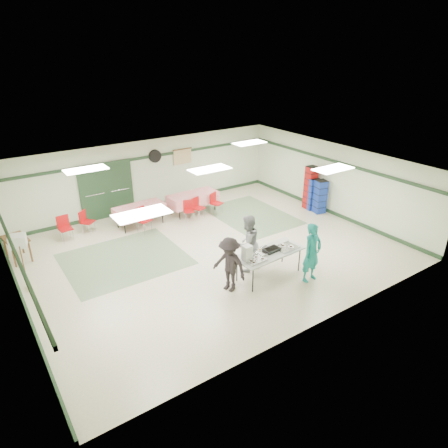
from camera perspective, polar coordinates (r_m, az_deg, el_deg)
floor at (r=12.77m, az=-1.87°, el=-3.76°), size 11.00×11.00×0.00m
ceiling at (r=11.73m, az=-2.05°, el=7.94°), size 11.00×11.00×0.00m
wall_back at (r=15.95m, az=-10.73°, el=6.96°), size 11.00×0.00×11.00m
wall_front at (r=9.11m, az=13.55°, el=-7.25°), size 11.00×0.00×11.00m
wall_left at (r=10.63m, az=-27.94°, el=-4.80°), size 0.00×9.00×9.00m
wall_right at (r=15.64m, az=15.41°, el=6.15°), size 0.00×9.00×9.00m
trim_back at (r=15.73m, az=-10.88°, el=9.37°), size 11.00×0.06×0.10m
baseboard_back at (r=16.35m, az=-10.33°, el=2.63°), size 11.00×0.06×0.12m
trim_left at (r=10.34m, az=-28.53°, el=-1.36°), size 0.06×9.00×0.10m
baseboard_left at (r=11.26m, az=-26.49°, el=-10.53°), size 0.06×9.00×0.12m
trim_right at (r=15.42m, az=15.63°, el=8.60°), size 0.06×9.00×0.10m
baseboard_right at (r=16.05m, az=14.83°, el=1.76°), size 0.06×9.00×0.12m
green_patch_a at (r=12.62m, az=-14.01°, el=-4.88°), size 3.50×3.00×0.01m
green_patch_b at (r=15.33m, az=3.95°, el=1.25°), size 2.50×3.50×0.01m
double_door_left at (r=15.30m, az=-18.06°, el=4.22°), size 0.90×0.06×2.10m
double_door_right at (r=15.57m, az=-14.74°, el=4.97°), size 0.90×0.06×2.10m
door_frame at (r=15.41m, az=-16.38°, el=4.58°), size 2.00×0.03×2.15m
wall_fan at (r=15.82m, az=-9.83°, el=9.53°), size 0.50×0.10×0.50m
scroll_banner at (r=16.39m, az=-5.94°, el=9.55°), size 0.80×0.02×0.60m
serving_table at (r=11.14m, az=6.50°, el=-4.21°), size 2.09×0.94×0.76m
sheet_tray_right at (r=11.40m, az=8.93°, el=-3.34°), size 0.66×0.51×0.02m
sheet_tray_mid at (r=11.12m, az=5.80°, el=-3.91°), size 0.56×0.44×0.02m
sheet_tray_left at (r=10.67m, az=4.47°, el=-5.16°), size 0.58×0.46×0.02m
baking_pan at (r=11.17m, az=6.82°, el=-3.67°), size 0.48×0.32×0.08m
foam_box_stack at (r=10.59m, az=3.31°, el=-4.14°), size 0.24×0.22×0.42m
volunteer_teal at (r=11.10m, az=12.45°, el=-4.03°), size 0.65×0.45×1.69m
volunteer_grey at (r=11.34m, az=3.33°, el=-2.79°), size 0.88×0.72×1.70m
volunteer_dark at (r=10.45m, az=0.76°, el=-5.82°), size 0.86×1.12×1.53m
dining_table_a at (r=15.45m, az=-4.46°, el=3.68°), size 1.97×0.94×0.77m
dining_table_b at (r=14.57m, az=-11.96°, el=1.88°), size 1.82×0.89×0.77m
chair_a at (r=14.94m, az=-3.85°, el=2.64°), size 0.47×0.47×0.81m
chair_b at (r=14.77m, az=-5.11°, el=2.25°), size 0.45×0.46×0.78m
chair_c at (r=15.32m, az=-1.30°, el=3.31°), size 0.51×0.51×0.83m
chair_d at (r=14.03m, az=-11.65°, el=0.97°), size 0.54×0.54×0.91m
chair_loose_a at (r=14.50m, az=-19.21°, el=0.60°), size 0.54×0.54×0.82m
chair_loose_b at (r=14.19m, az=-21.85°, el=-0.23°), size 0.43×0.43×0.86m
crate_stack_blue_a at (r=15.78m, az=13.56°, el=3.82°), size 0.48×0.48×1.30m
crate_stack_red at (r=16.05m, az=12.23°, el=5.10°), size 0.41×0.41×1.72m
crate_stack_blue_b at (r=16.06m, az=12.42°, el=4.26°), size 0.44×0.44×1.29m
printer_table at (r=13.44m, az=-27.61°, el=-2.16°), size 0.72×0.98×0.74m
office_printer at (r=12.72m, az=-27.40°, el=-2.17°), size 0.53×0.49×0.35m
broom at (r=11.79m, az=-26.68°, el=-5.47°), size 0.07×0.21×1.28m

